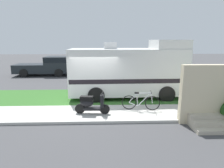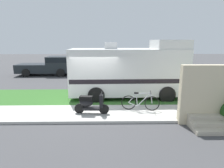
# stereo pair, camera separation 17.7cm
# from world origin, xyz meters

# --- Properties ---
(ground_plane) EXTENTS (80.00, 80.00, 0.00)m
(ground_plane) POSITION_xyz_m (0.00, 0.00, 0.00)
(ground_plane) COLOR #424244
(sidewalk) EXTENTS (24.00, 2.00, 0.12)m
(sidewalk) POSITION_xyz_m (0.00, -1.20, 0.06)
(sidewalk) COLOR beige
(sidewalk) RESTS_ON ground
(grass_strip) EXTENTS (24.00, 3.40, 0.08)m
(grass_strip) POSITION_xyz_m (0.00, 1.50, 0.04)
(grass_strip) COLOR #336628
(grass_strip) RESTS_ON ground
(motorhome_rv) EXTENTS (6.63, 2.64, 3.36)m
(motorhome_rv) POSITION_xyz_m (1.98, 1.63, 1.60)
(motorhome_rv) COLOR silver
(motorhome_rv) RESTS_ON ground
(scooter) EXTENTS (1.55, 0.50, 0.97)m
(scooter) POSITION_xyz_m (-0.06, -1.33, 0.58)
(scooter) COLOR black
(scooter) RESTS_ON ground
(bicycle) EXTENTS (1.76, 0.52, 0.90)m
(bicycle) POSITION_xyz_m (2.23, -0.93, 0.50)
(bicycle) COLOR black
(bicycle) RESTS_ON ground
(pickup_truck_near) EXTENTS (5.84, 2.32, 1.82)m
(pickup_truck_near) POSITION_xyz_m (4.36, 5.72, 0.97)
(pickup_truck_near) COLOR #1E2328
(pickup_truck_near) RESTS_ON ground
(pickup_truck_far) EXTENTS (5.38, 2.21, 1.82)m
(pickup_truck_far) POSITION_xyz_m (-4.89, 9.32, 0.97)
(pickup_truck_far) COLOR #1E2328
(pickup_truck_far) RESTS_ON ground
(porch_steps) EXTENTS (2.00, 1.26, 2.40)m
(porch_steps) POSITION_xyz_m (4.58, -2.29, 0.97)
(porch_steps) COLOR #B2A893
(porch_steps) RESTS_ON ground
(bottle_green) EXTENTS (0.07, 0.07, 0.27)m
(bottle_green) POSITION_xyz_m (5.50, -1.36, 0.23)
(bottle_green) COLOR #19722D
(bottle_green) RESTS_ON ground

